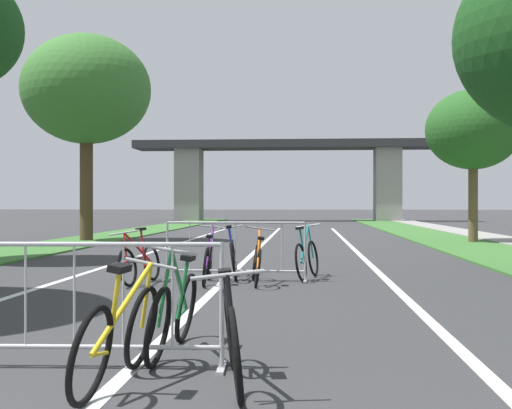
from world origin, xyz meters
TOP-DOWN VIEW (x-y plane):
  - grass_verge_left at (-6.53, 25.40)m, footprint 2.62×62.08m
  - grass_verge_right at (6.53, 25.40)m, footprint 2.62×62.08m
  - sidewalk_path_right at (8.67, 25.40)m, footprint 1.65×62.08m
  - lane_stripe_center at (0.00, 17.96)m, footprint 0.14×35.92m
  - lane_stripe_right_lane at (2.87, 17.96)m, footprint 0.14×35.92m
  - lane_stripe_left_lane at (-2.87, 17.96)m, footprint 0.14×35.92m
  - overpass_bridge at (0.00, 51.31)m, footprint 23.68×3.34m
  - tree_left_oak_mid at (-6.44, 22.44)m, footprint 4.61×4.61m
  - tree_right_maple_mid at (7.17, 22.33)m, footprint 3.23×3.23m
  - crowd_barrier_nearest at (-0.48, 3.97)m, footprint 2.53×0.55m
  - crowd_barrier_second at (0.20, 10.40)m, footprint 2.52×0.50m
  - bicycle_blue_0 at (0.12, 10.83)m, footprint 0.52×1.73m
  - bicycle_teal_1 at (1.46, 10.86)m, footprint 0.51×1.61m
  - bicycle_green_2 at (0.25, 4.53)m, footprint 0.44×1.74m
  - bicycle_black_4 at (0.88, 3.54)m, footprint 0.50×1.67m
  - bicycle_yellow_5 at (0.05, 3.44)m, footprint 0.51×1.76m
  - bicycle_purple_6 at (-0.23, 9.99)m, footprint 0.48×1.74m
  - bicycle_orange_7 at (0.61, 9.96)m, footprint 0.53×1.71m
  - bicycle_red_8 at (-1.39, 9.88)m, footprint 0.66×1.60m

SIDE VIEW (x-z plane):
  - lane_stripe_center at x=0.00m, z-range 0.00..0.01m
  - lane_stripe_right_lane at x=2.87m, z-range 0.00..0.01m
  - lane_stripe_left_lane at x=-2.87m, z-range 0.00..0.01m
  - grass_verge_left at x=-6.53m, z-range 0.00..0.05m
  - grass_verge_right at x=6.53m, z-range 0.00..0.05m
  - sidewalk_path_right at x=8.67m, z-range 0.00..0.08m
  - bicycle_red_8 at x=-1.39m, z-range -0.11..0.84m
  - bicycle_orange_7 at x=0.61m, z-range -0.12..0.85m
  - bicycle_purple_6 at x=-0.23m, z-range -0.12..0.86m
  - bicycle_black_4 at x=0.88m, z-range -0.09..0.83m
  - bicycle_green_2 at x=0.25m, z-range -0.13..0.89m
  - bicycle_teal_1 at x=1.46m, z-range -0.12..0.88m
  - bicycle_yellow_5 at x=0.05m, z-range -0.09..0.85m
  - bicycle_blue_0 at x=0.12m, z-range -0.11..0.87m
  - crowd_barrier_nearest at x=-0.48m, z-range 0.00..1.05m
  - crowd_barrier_second at x=0.20m, z-range 0.00..1.05m
  - tree_right_maple_mid at x=7.17m, z-range 1.24..6.53m
  - overpass_bridge at x=0.00m, z-range 1.19..7.41m
  - tree_left_oak_mid at x=-6.44m, z-range 1.72..9.16m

